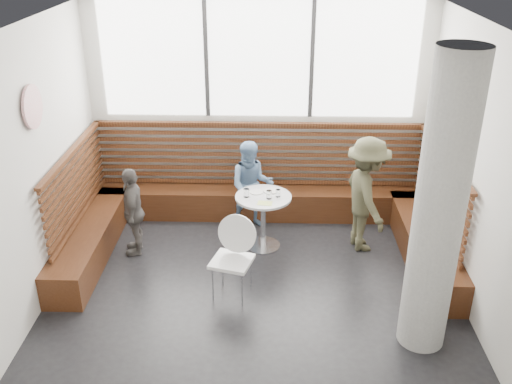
{
  "coord_description": "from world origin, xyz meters",
  "views": [
    {
      "loc": [
        0.19,
        -5.61,
        4.17
      ],
      "look_at": [
        0.0,
        1.0,
        1.0
      ],
      "focal_mm": 40.0,
      "sensor_mm": 36.0,
      "label": 1
    }
  ],
  "objects_px": {
    "adult_man": "(366,195)",
    "cafe_chair": "(232,251)",
    "concrete_column": "(440,210)",
    "child_left": "(133,211)",
    "cafe_table": "(263,211)",
    "child_back": "(251,186)"
  },
  "relations": [
    {
      "from": "adult_man",
      "to": "child_left",
      "type": "distance_m",
      "value": 3.15
    },
    {
      "from": "cafe_table",
      "to": "child_back",
      "type": "height_order",
      "value": "child_back"
    },
    {
      "from": "adult_man",
      "to": "child_left",
      "type": "height_order",
      "value": "adult_man"
    },
    {
      "from": "concrete_column",
      "to": "child_left",
      "type": "height_order",
      "value": "concrete_column"
    },
    {
      "from": "cafe_table",
      "to": "adult_man",
      "type": "height_order",
      "value": "adult_man"
    },
    {
      "from": "concrete_column",
      "to": "child_back",
      "type": "distance_m",
      "value": 3.3
    },
    {
      "from": "cafe_table",
      "to": "child_back",
      "type": "xyz_separation_m",
      "value": [
        -0.18,
        0.59,
        0.1
      ]
    },
    {
      "from": "cafe_chair",
      "to": "child_left",
      "type": "xyz_separation_m",
      "value": [
        -1.4,
        0.93,
        0.03
      ]
    },
    {
      "from": "cafe_table",
      "to": "child_left",
      "type": "height_order",
      "value": "child_left"
    },
    {
      "from": "concrete_column",
      "to": "child_left",
      "type": "relative_size",
      "value": 2.57
    },
    {
      "from": "concrete_column",
      "to": "child_left",
      "type": "xyz_separation_m",
      "value": [
        -3.51,
        1.74,
        -0.98
      ]
    },
    {
      "from": "cafe_table",
      "to": "cafe_chair",
      "type": "bearing_deg",
      "value": -107.87
    },
    {
      "from": "child_left",
      "to": "cafe_chair",
      "type": "bearing_deg",
      "value": 48.54
    },
    {
      "from": "child_back",
      "to": "concrete_column",
      "type": "bearing_deg",
      "value": -56.05
    },
    {
      "from": "cafe_table",
      "to": "adult_man",
      "type": "bearing_deg",
      "value": 1.77
    },
    {
      "from": "child_back",
      "to": "cafe_table",
      "type": "bearing_deg",
      "value": -76.6
    },
    {
      "from": "cafe_chair",
      "to": "child_back",
      "type": "xyz_separation_m",
      "value": [
        0.17,
        1.69,
        0.08
      ]
    },
    {
      "from": "cafe_table",
      "to": "child_left",
      "type": "distance_m",
      "value": 1.76
    },
    {
      "from": "concrete_column",
      "to": "child_back",
      "type": "relative_size",
      "value": 2.39
    },
    {
      "from": "adult_man",
      "to": "child_back",
      "type": "height_order",
      "value": "adult_man"
    },
    {
      "from": "cafe_chair",
      "to": "child_left",
      "type": "height_order",
      "value": "child_left"
    },
    {
      "from": "adult_man",
      "to": "cafe_chair",
      "type": "bearing_deg",
      "value": 111.51
    }
  ]
}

